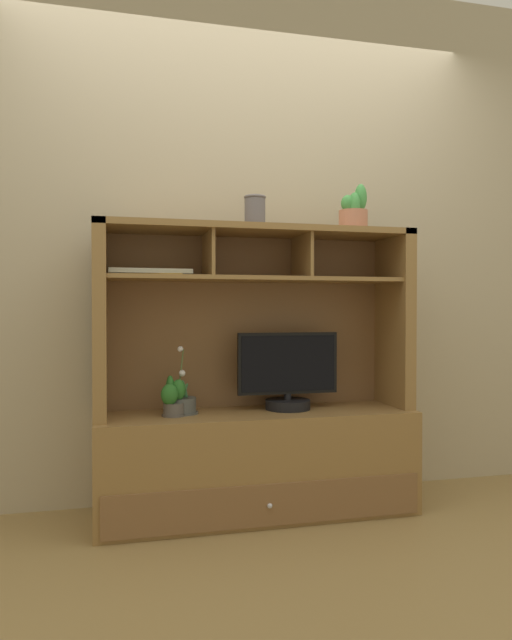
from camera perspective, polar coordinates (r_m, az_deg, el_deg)
name	(u,v)px	position (r m, az deg, el deg)	size (l,w,h in m)	color
floor_plane	(256,514)	(3.02, 0.00, -18.50)	(6.00, 6.00, 0.02)	olive
back_wall	(244,235)	(3.14, -1.21, 8.34)	(6.00, 0.02, 2.80)	tan
media_console	(256,429)	(2.92, -0.04, -10.65)	(1.54, 0.51, 1.40)	olive
tv_monitor	(288,376)	(2.92, 3.14, -5.54)	(0.51, 0.23, 0.38)	black
potted_orchid	(181,405)	(2.83, -7.39, -8.26)	(0.17, 0.17, 0.32)	#4B4D49
potted_fern	(173,398)	(2.77, -8.17, -7.62)	(0.12, 0.11, 0.19)	#544E47
magazine_stack_left	(150,273)	(2.81, -10.33, 4.58)	(0.38, 0.28, 0.03)	gold
potted_succulent	(354,213)	(3.03, 9.56, 10.32)	(0.17, 0.17, 0.24)	#BA7355
ceramic_vase	(255,212)	(2.91, -0.11, 10.57)	(0.11, 0.11, 0.16)	#5F595B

